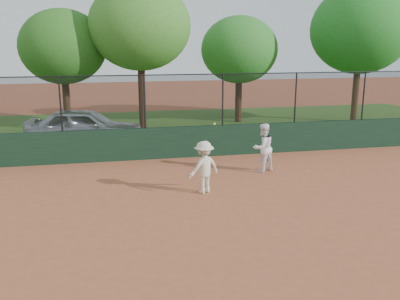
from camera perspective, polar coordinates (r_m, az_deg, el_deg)
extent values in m
plane|color=#AD5837|center=(11.57, -1.63, -8.53)|extent=(80.00, 80.00, 0.00)
cube|color=#16311F|center=(17.07, -5.28, 0.87)|extent=(26.00, 0.20, 1.20)
cube|color=#2A5119|center=(23.03, -7.03, 2.67)|extent=(36.00, 12.00, 0.01)
imported|color=silver|center=(19.49, -14.49, 2.79)|extent=(5.09, 2.66, 1.65)
imported|color=white|center=(15.41, 8.05, 0.30)|extent=(0.99, 0.89, 1.68)
imported|color=beige|center=(13.10, 0.52, -2.21)|extent=(1.16, 0.94, 1.56)
sphere|color=#D2DF31|center=(12.62, 1.86, 3.37)|extent=(0.07, 0.07, 0.07)
cube|color=black|center=(16.78, -5.40, 6.21)|extent=(26.00, 0.02, 2.00)
cylinder|color=black|center=(16.69, -5.48, 9.54)|extent=(26.00, 0.04, 0.04)
cylinder|color=black|center=(16.75, -17.43, 5.63)|extent=(0.06, 0.06, 2.00)
cylinder|color=black|center=(16.73, -7.11, 6.14)|extent=(0.06, 0.06, 2.00)
cylinder|color=black|center=(17.25, 2.92, 6.45)|extent=(0.06, 0.06, 2.00)
cylinder|color=black|center=(18.24, 12.13, 6.56)|extent=(0.06, 0.06, 2.00)
cylinder|color=black|center=(19.65, 20.20, 6.53)|extent=(0.06, 0.06, 2.00)
cylinder|color=#442D17|center=(23.26, -16.66, 5.45)|extent=(0.36, 0.36, 2.52)
ellipsoid|color=#285C1A|center=(23.05, -17.16, 12.52)|extent=(4.18, 3.80, 3.61)
cylinder|color=#402716|center=(22.38, -7.41, 6.49)|extent=(0.36, 0.36, 3.20)
ellipsoid|color=#387023|center=(22.22, -7.70, 15.46)|extent=(4.90, 4.45, 4.23)
cylinder|color=#3F2715|center=(24.95, 4.94, 6.28)|extent=(0.36, 0.36, 2.33)
ellipsoid|color=#296A22|center=(24.75, 5.07, 12.68)|extent=(4.19, 3.80, 3.61)
cylinder|color=#4E331C|center=(26.21, 19.25, 6.55)|extent=(0.36, 0.36, 2.89)
ellipsoid|color=#1D651D|center=(26.06, 19.88, 14.30)|extent=(5.43, 4.94, 4.69)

